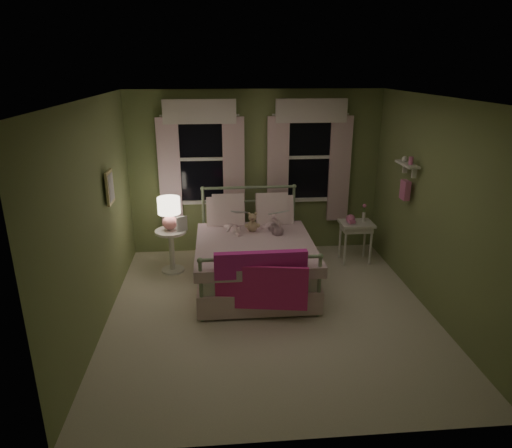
{
  "coord_description": "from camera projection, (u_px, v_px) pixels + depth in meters",
  "views": [
    {
      "loc": [
        -0.62,
        -5.03,
        2.93
      ],
      "look_at": [
        -0.13,
        0.49,
        1.0
      ],
      "focal_mm": 32.0,
      "sensor_mm": 36.0,
      "label": 1
    }
  ],
  "objects": [
    {
      "name": "window_left",
      "position": [
        201.0,
        155.0,
        7.06
      ],
      "size": [
        1.34,
        0.13,
        1.96
      ],
      "color": "black",
      "rests_on": "room_shell"
    },
    {
      "name": "book_right",
      "position": [
        273.0,
        217.0,
        6.41
      ],
      "size": [
        0.23,
        0.18,
        0.26
      ],
      "primitive_type": "imported",
      "rotation": [
        1.22,
        0.0,
        0.43
      ],
      "color": "beige",
      "rests_on": "child_right"
    },
    {
      "name": "nightstand_right",
      "position": [
        356.0,
        228.0,
        7.04
      ],
      "size": [
        0.5,
        0.4,
        0.64
      ],
      "color": "white",
      "rests_on": "ground"
    },
    {
      "name": "teddy_bear",
      "position": [
        252.0,
        224.0,
        6.52
      ],
      "size": [
        0.22,
        0.17,
        0.3
      ],
      "color": "tan",
      "rests_on": "bed"
    },
    {
      "name": "child_left",
      "position": [
        232.0,
        211.0,
        6.6
      ],
      "size": [
        0.3,
        0.23,
        0.73
      ],
      "primitive_type": "imported",
      "rotation": [
        0.0,
        0.0,
        3.37
      ],
      "color": "#F7D1DD",
      "rests_on": "bed"
    },
    {
      "name": "pink_throw",
      "position": [
        261.0,
        274.0,
        5.36
      ],
      "size": [
        1.1,
        0.24,
        0.71
      ],
      "color": "#D92AA0",
      "rests_on": "bed"
    },
    {
      "name": "table_lamp",
      "position": [
        169.0,
        210.0,
        6.57
      ],
      "size": [
        0.33,
        0.33,
        0.49
      ],
      "color": "pink",
      "rests_on": "nightstand_left"
    },
    {
      "name": "framed_picture",
      "position": [
        110.0,
        187.0,
        5.66
      ],
      "size": [
        0.03,
        0.32,
        0.42
      ],
      "color": "beige",
      "rests_on": "room_shell"
    },
    {
      "name": "room_shell",
      "position": [
        271.0,
        213.0,
        5.33
      ],
      "size": [
        4.2,
        4.2,
        4.2
      ],
      "color": "white",
      "rests_on": "ground"
    },
    {
      "name": "wall_shelf",
      "position": [
        406.0,
        177.0,
        6.07
      ],
      "size": [
        0.15,
        0.5,
        0.6
      ],
      "color": "white",
      "rests_on": "room_shell"
    },
    {
      "name": "bed",
      "position": [
        254.0,
        257.0,
        6.4
      ],
      "size": [
        1.58,
        2.04,
        1.18
      ],
      "color": "white",
      "rests_on": "ground"
    },
    {
      "name": "bud_vase",
      "position": [
        364.0,
        213.0,
        7.02
      ],
      "size": [
        0.06,
        0.06,
        0.28
      ],
      "color": "white",
      "rests_on": "nightstand_right"
    },
    {
      "name": "book_nightstand",
      "position": [
        177.0,
        231.0,
        6.6
      ],
      "size": [
        0.23,
        0.27,
        0.02
      ],
      "primitive_type": "imported",
      "rotation": [
        0.0,
        0.0,
        0.36
      ],
      "color": "beige",
      "rests_on": "nightstand_left"
    },
    {
      "name": "child_right",
      "position": [
        271.0,
        209.0,
        6.64
      ],
      "size": [
        0.41,
        0.35,
        0.76
      ],
      "primitive_type": "imported",
      "rotation": [
        0.0,
        0.0,
        3.32
      ],
      "color": "#F7D1DD",
      "rests_on": "bed"
    },
    {
      "name": "nightstand_left",
      "position": [
        171.0,
        245.0,
        6.75
      ],
      "size": [
        0.46,
        0.46,
        0.65
      ],
      "color": "white",
      "rests_on": "ground"
    },
    {
      "name": "window_right",
      "position": [
        309.0,
        153.0,
        7.2
      ],
      "size": [
        1.34,
        0.13,
        1.96
      ],
      "color": "black",
      "rests_on": "room_shell"
    },
    {
      "name": "book_left",
      "position": [
        233.0,
        215.0,
        6.35
      ],
      "size": [
        0.22,
        0.16,
        0.26
      ],
      "primitive_type": "imported",
      "rotation": [
        1.22,
        0.0,
        -0.25
      ],
      "color": "beige",
      "rests_on": "child_left"
    },
    {
      "name": "pink_toy",
      "position": [
        351.0,
        219.0,
        6.98
      ],
      "size": [
        0.14,
        0.19,
        0.14
      ],
      "color": "pink",
      "rests_on": "nightstand_right"
    }
  ]
}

